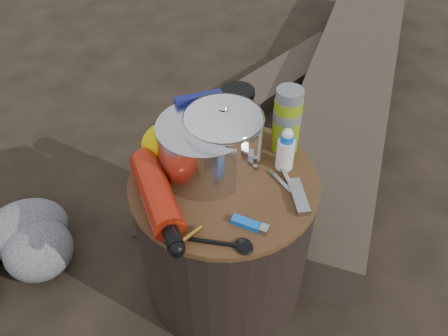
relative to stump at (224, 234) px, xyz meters
name	(u,v)px	position (x,y,z in m)	size (l,w,h in m)	color
ground	(224,278)	(0.00, 0.00, -0.22)	(60.00, 60.00, 0.00)	black
stump	(224,234)	(0.00, 0.00, 0.00)	(0.48, 0.48, 0.44)	black
rock_ring	(0,318)	(-0.64, 0.09, -0.14)	(0.39, 0.84, 0.17)	slate
log_main	(348,85)	(0.93, 0.64, -0.13)	(0.37, 2.18, 0.18)	#3A3126
log_small	(273,84)	(0.66, 0.86, -0.18)	(0.20, 1.07, 0.09)	#3A3126
foil_windscreen	(205,148)	(-0.03, 0.05, 0.29)	(0.23, 0.23, 0.14)	silver
camping_pot	(223,139)	(0.02, 0.04, 0.32)	(0.19, 0.19, 0.19)	white
fuel_bottle	(156,194)	(-0.18, -0.01, 0.26)	(0.07, 0.31, 0.07)	#A91E0C
thermos	(287,120)	(0.20, 0.04, 0.31)	(0.07, 0.07, 0.18)	#81A211
travel_mug	(237,111)	(0.12, 0.17, 0.29)	(0.09, 0.09, 0.13)	black
stuff_sack	(170,142)	(-0.09, 0.14, 0.27)	(0.15, 0.12, 0.10)	#E8C200
food_pouch	(201,122)	(0.00, 0.15, 0.30)	(0.12, 0.03, 0.16)	navy
lighter	(246,223)	(-0.02, -0.16, 0.23)	(0.02, 0.09, 0.02)	blue
multitool	(298,197)	(0.13, -0.14, 0.23)	(0.03, 0.11, 0.02)	#ABABB0
pot_grabber	(287,187)	(0.13, -0.10, 0.23)	(0.04, 0.14, 0.01)	#ABABB0
spork	(213,242)	(-0.11, -0.17, 0.23)	(0.03, 0.15, 0.01)	black
squeeze_bottle	(286,151)	(0.16, -0.02, 0.27)	(0.05, 0.05, 0.11)	white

